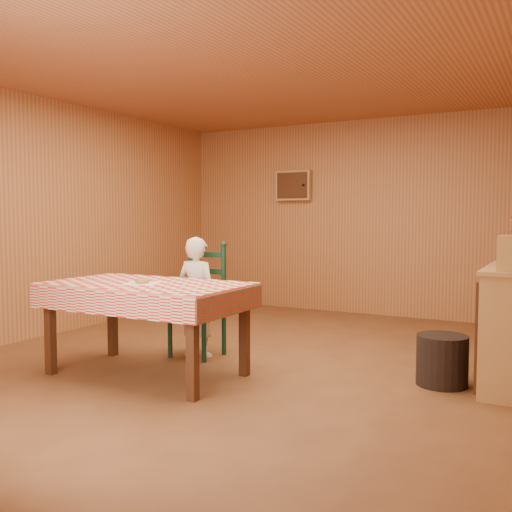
# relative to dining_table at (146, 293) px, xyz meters

# --- Properties ---
(ground) EXTENTS (6.00, 6.00, 0.00)m
(ground) POSITION_rel_dining_table_xyz_m (0.51, 0.75, -0.69)
(ground) COLOR brown
(ground) RESTS_ON ground
(cabin_walls) EXTENTS (5.10, 6.05, 2.65)m
(cabin_walls) POSITION_rel_dining_table_xyz_m (0.51, 1.28, 1.14)
(cabin_walls) COLOR #B0713F
(cabin_walls) RESTS_ON ground
(dining_table) EXTENTS (1.66, 0.96, 0.77)m
(dining_table) POSITION_rel_dining_table_xyz_m (0.00, 0.00, 0.00)
(dining_table) COLOR #472513
(dining_table) RESTS_ON ground
(ladder_chair) EXTENTS (0.44, 0.40, 1.08)m
(ladder_chair) POSITION_rel_dining_table_xyz_m (-0.00, 0.79, -0.18)
(ladder_chair) COLOR black
(ladder_chair) RESTS_ON ground
(seated_child) EXTENTS (0.41, 0.27, 1.12)m
(seated_child) POSITION_rel_dining_table_xyz_m (-0.00, 0.73, -0.13)
(seated_child) COLOR white
(seated_child) RESTS_ON ground
(napkin) EXTENTS (0.34, 0.34, 0.00)m
(napkin) POSITION_rel_dining_table_xyz_m (-0.00, -0.05, 0.08)
(napkin) COLOR white
(napkin) RESTS_ON dining_table
(donut) EXTENTS (0.13, 0.13, 0.04)m
(donut) POSITION_rel_dining_table_xyz_m (-0.00, -0.05, 0.11)
(donut) COLOR #B58440
(donut) RESTS_ON napkin
(storage_bin) EXTENTS (0.39, 0.39, 0.39)m
(storage_bin) POSITION_rel_dining_table_xyz_m (2.21, 0.88, -0.49)
(storage_bin) COLOR black
(storage_bin) RESTS_ON ground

